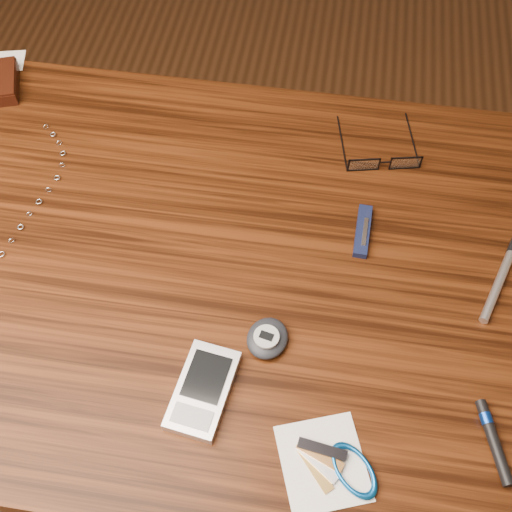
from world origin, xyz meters
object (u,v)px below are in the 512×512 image
object	(u,v)px
pda_phone	(203,390)
pocket_knife	(363,231)
silver_pen	(504,270)
eyeglasses	(384,161)
desk	(206,295)
pedometer	(267,338)
notepad_keys	(338,466)

from	to	relation	value
pda_phone	pocket_knife	world-z (taller)	pda_phone
pocket_knife	silver_pen	bearing A→B (deg)	-10.63
eyeglasses	pda_phone	size ratio (longest dim) A/B	1.12
eyeglasses	pda_phone	world-z (taller)	eyeglasses
desk	pocket_knife	world-z (taller)	pocket_knife
desk	pedometer	size ratio (longest dim) A/B	14.68
desk	pedometer	bearing A→B (deg)	-45.73
eyeglasses	pocket_knife	world-z (taller)	eyeglasses
desk	silver_pen	xyz separation A→B (m)	(0.41, 0.04, 0.11)
notepad_keys	pocket_knife	size ratio (longest dim) A/B	1.58
pedometer	notepad_keys	world-z (taller)	pedometer
eyeglasses	pocket_knife	distance (m)	0.13
eyeglasses	desk	bearing A→B (deg)	-139.13
pda_phone	silver_pen	xyz separation A→B (m)	(0.36, 0.23, -0.00)
notepad_keys	pocket_knife	world-z (taller)	pocket_knife
pda_phone	pedometer	xyz separation A→B (m)	(0.07, 0.08, 0.00)
eyeglasses	notepad_keys	size ratio (longest dim) A/B	1.00
pda_phone	silver_pen	bearing A→B (deg)	32.04
eyeglasses	pedometer	xyz separation A→B (m)	(-0.13, -0.32, -0.00)
eyeglasses	silver_pen	distance (m)	0.24
pda_phone	notepad_keys	distance (m)	0.18
notepad_keys	silver_pen	xyz separation A→B (m)	(0.20, 0.29, 0.00)
eyeglasses	pda_phone	distance (m)	0.44
eyeglasses	pedometer	world-z (taller)	same
pedometer	pocket_knife	distance (m)	0.22
desk	pedometer	xyz separation A→B (m)	(0.11, -0.11, 0.11)
desk	eyeglasses	xyz separation A→B (m)	(0.24, 0.21, 0.11)
desk	pedometer	world-z (taller)	pedometer
eyeglasses	pda_phone	xyz separation A→B (m)	(-0.20, -0.39, -0.00)
desk	notepad_keys	distance (m)	0.34
silver_pen	pda_phone	bearing A→B (deg)	-147.96
pda_phone	pedometer	world-z (taller)	pedometer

